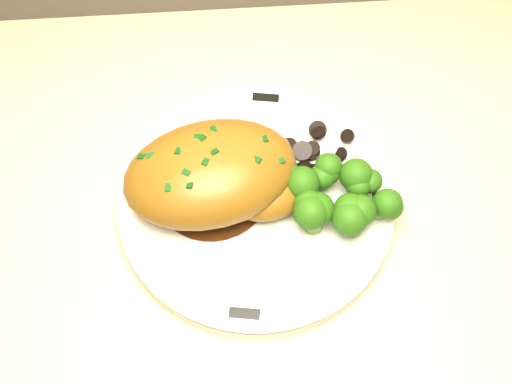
{
  "coord_description": "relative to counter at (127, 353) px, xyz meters",
  "views": [
    {
      "loc": [
        0.09,
        1.42,
        1.41
      ],
      "look_at": [
        0.11,
        1.71,
        0.85
      ],
      "focal_mm": 45.0,
      "sensor_mm": 36.0,
      "label": 1
    }
  ],
  "objects": [
    {
      "name": "rim_accent_3",
      "position": [
        0.32,
        0.02,
        0.43
      ],
      "size": [
        0.01,
        0.03,
        0.0
      ],
      "primitive_type": "cube",
      "rotation": [
        0.0,
        0.0,
        7.7
      ],
      "color": "black",
      "rests_on": "plate"
    },
    {
      "name": "mushroom_pile",
      "position": [
        0.26,
        0.08,
        0.43
      ],
      "size": [
        0.08,
        0.06,
        0.02
      ],
      "color": "black",
      "rests_on": "plate"
    },
    {
      "name": "rim_accent_0",
      "position": [
        0.22,
        0.16,
        0.43
      ],
      "size": [
        0.03,
        0.01,
        0.0
      ],
      "primitive_type": "cube",
      "rotation": [
        0.0,
        0.0,
        2.98
      ],
      "color": "black",
      "rests_on": "plate"
    },
    {
      "name": "plate",
      "position": [
        0.2,
        0.04,
        0.42
      ],
      "size": [
        0.28,
        0.28,
        0.02
      ],
      "primitive_type": "cylinder",
      "rotation": [
        0.0,
        0.0,
        0.01
      ],
      "color": "white",
      "rests_on": "counter"
    },
    {
      "name": "rim_accent_1",
      "position": [
        0.08,
        0.06,
        0.43
      ],
      "size": [
        0.01,
        0.03,
        0.0
      ],
      "primitive_type": "cube",
      "rotation": [
        0.0,
        0.0,
        4.56
      ],
      "color": "black",
      "rests_on": "plate"
    },
    {
      "name": "broccoli_florets",
      "position": [
        0.28,
        0.02,
        0.45
      ],
      "size": [
        0.11,
        0.08,
        0.04
      ],
      "rotation": [
        0.0,
        0.0,
        -0.29
      ],
      "color": "olive",
      "rests_on": "plate"
    },
    {
      "name": "chicken_breast",
      "position": [
        0.17,
        0.05,
        0.46
      ],
      "size": [
        0.19,
        0.14,
        0.07
      ],
      "rotation": [
        0.0,
        0.0,
        0.18
      ],
      "color": "brown",
      "rests_on": "plate"
    },
    {
      "name": "gravy_pool",
      "position": [
        0.16,
        0.05,
        0.43
      ],
      "size": [
        0.12,
        0.12,
        0.0
      ],
      "primitive_type": "cylinder",
      "color": "#3C1D0B",
      "rests_on": "plate"
    },
    {
      "name": "counter",
      "position": [
        0.0,
        0.0,
        0.0
      ],
      "size": [
        1.91,
        0.64,
        0.94
      ],
      "color": "brown",
      "rests_on": "ground"
    },
    {
      "name": "rim_accent_2",
      "position": [
        0.18,
        -0.08,
        0.43
      ],
      "size": [
        0.03,
        0.01,
        0.0
      ],
      "primitive_type": "cube",
      "rotation": [
        0.0,
        0.0,
        6.13
      ],
      "color": "black",
      "rests_on": "plate"
    }
  ]
}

